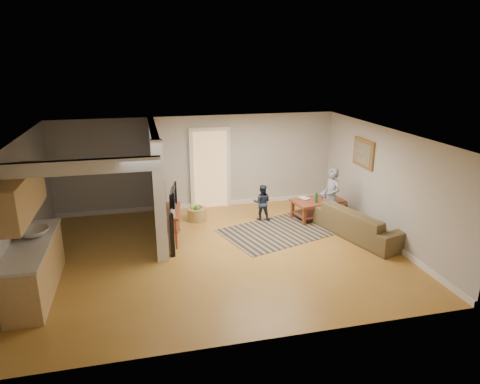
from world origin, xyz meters
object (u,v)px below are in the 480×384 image
Objects in this scene: tv_console at (171,213)px; speaker_left at (171,235)px; toddler at (262,220)px; sofa at (359,236)px; child at (330,222)px; coffee_table at (318,204)px; speaker_right at (163,197)px; toy_basket at (197,213)px.

tv_console is 0.87m from speaker_left.
sofa is at bearing 160.93° from toddler.
coffee_table is at bearing -168.73° from child.
coffee_table is at bearing 16.08° from tv_console.
speaker_right is at bearing 42.44° from sofa.
sofa is 1.45m from coffee_table.
sofa is at bearing -5.91° from speaker_right.
tv_console is 1.39m from toy_basket.
child is at bearing -62.75° from coffee_table.
speaker_left is 1.05× the size of speaker_right.
speaker_left is 2.90m from toddler.
tv_console is 1.79m from speaker_right.
sofa is at bearing -2.41° from tv_console.
toddler is at bearing 1.21° from speaker_right.
tv_console reaches higher than speaker_left.
coffee_table is 0.98× the size of child.
speaker_right is 4.34m from child.
child is (3.94, 0.16, -0.65)m from tv_console.
speaker_right reaches higher than child.
speaker_left is at bearing -160.25° from coffee_table.
speaker_right is at bearing -4.34° from toddler.
tv_console is at bearing -172.12° from coffee_table.
child is at bearing -5.06° from speaker_left.
tv_console is (-4.24, 0.79, 0.65)m from sofa.
toy_basket is 0.52× the size of toddler.
speaker_left is (-3.82, -1.37, 0.09)m from coffee_table.
speaker_right is (-0.06, 1.78, -0.20)m from tv_console.
speaker_left reaches higher than sofa.
sofa is at bearing -28.09° from toy_basket.
toy_basket is at bearing 48.62° from speaker_left.
sofa is 2.47× the size of toddler.
speaker_left is 1.97× the size of toy_basket.
toy_basket is at bearing 169.49° from coffee_table.
coffee_table is (-0.48, 1.31, 0.39)m from sofa.
sofa is 3.99m from toy_basket.
sofa is 1.92× the size of tv_console.
toddler is (-1.61, 0.56, 0.00)m from child.
toy_basket is at bearing -121.94° from child.
speaker_right is at bearing 100.18° from tv_console.
speaker_left reaches higher than coffee_table.
tv_console is at bearing 66.59° from speaker_left.
speaker_right is 0.98× the size of toddler.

